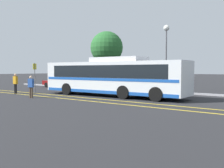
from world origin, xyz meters
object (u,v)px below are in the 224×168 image
at_px(parked_car_0, 59,82).
at_px(bus_stop_sign, 35,74).
at_px(parked_car_2, 157,85).
at_px(tree_0, 107,48).
at_px(street_lamp, 166,41).
at_px(parked_car_1, 101,84).
at_px(pedestrian_0, 15,82).
at_px(transit_bus, 112,77).
at_px(pedestrian_1, 31,85).

relative_size(parked_car_0, bus_stop_sign, 1.71).
height_order(parked_car_0, parked_car_2, parked_car_2).
bearing_deg(bus_stop_sign, parked_car_2, -61.04).
bearing_deg(bus_stop_sign, tree_0, 1.64).
height_order(street_lamp, tree_0, tree_0).
height_order(parked_car_1, tree_0, tree_0).
relative_size(parked_car_1, bus_stop_sign, 1.71).
distance_m(pedestrian_0, tree_0, 14.41).
xyz_separation_m(parked_car_2, bus_stop_sign, (-9.75, -5.94, 1.00)).
distance_m(parked_car_2, pedestrian_0, 12.69).
distance_m(transit_bus, pedestrian_1, 6.37).
height_order(parked_car_0, pedestrian_1, pedestrian_1).
height_order(parked_car_0, tree_0, tree_0).
relative_size(transit_bus, bus_stop_sign, 4.64).
xyz_separation_m(parked_car_0, bus_stop_sign, (3.37, -5.88, 1.10)).
distance_m(parked_car_1, pedestrian_0, 8.64).
bearing_deg(pedestrian_0, street_lamp, 44.10).
height_order(pedestrian_0, pedestrian_1, pedestrian_0).
xyz_separation_m(pedestrian_0, street_lamp, (9.79, 10.05, 3.90)).
distance_m(parked_car_1, pedestrian_1, 9.22).
bearing_deg(parked_car_0, parked_car_1, 96.04).
distance_m(transit_bus, parked_car_1, 6.57).
bearing_deg(tree_0, parked_car_0, -112.77).
bearing_deg(pedestrian_0, parked_car_1, 65.26).
relative_size(parked_car_2, bus_stop_sign, 1.70).
distance_m(pedestrian_0, street_lamp, 14.57).
bearing_deg(bus_stop_sign, parked_car_1, -30.20).
bearing_deg(street_lamp, transit_bus, -103.75).
xyz_separation_m(transit_bus, tree_0, (-8.84, 10.25, 3.45)).
relative_size(transit_bus, pedestrian_1, 7.64).
relative_size(parked_car_0, pedestrian_0, 2.63).
height_order(transit_bus, tree_0, tree_0).
xyz_separation_m(transit_bus, pedestrian_1, (-4.11, -4.83, -0.64)).
bearing_deg(pedestrian_1, parked_car_1, -101.97).
relative_size(parked_car_1, parked_car_2, 1.01).
xyz_separation_m(parked_car_2, pedestrian_1, (-5.86, -9.10, 0.22)).
bearing_deg(parked_car_1, street_lamp, -69.92).
bearing_deg(tree_0, parked_car_1, -55.67).
height_order(pedestrian_0, street_lamp, street_lamp).
relative_size(pedestrian_1, street_lamp, 0.26).
relative_size(transit_bus, pedestrian_0, 7.16).
distance_m(parked_car_1, bus_stop_sign, 6.89).
bearing_deg(parked_car_0, pedestrian_1, 43.52).
distance_m(pedestrian_1, street_lamp, 13.26).
height_order(parked_car_2, bus_stop_sign, bus_stop_sign).
distance_m(pedestrian_0, pedestrian_1, 4.29).
bearing_deg(bus_stop_sign, pedestrian_1, -131.52).
bearing_deg(transit_bus, parked_car_1, 45.46).
relative_size(pedestrian_1, bus_stop_sign, 0.61).
relative_size(transit_bus, tree_0, 1.80).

